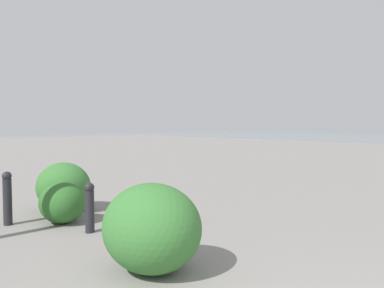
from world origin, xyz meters
TOP-DOWN VIEW (x-y plane):
  - bollard_near at (4.47, -1.17)m, footprint 0.13×0.13m
  - bollard_mid at (5.62, -0.55)m, footprint 0.13×0.13m
  - shrub_low at (5.89, -1.53)m, footprint 0.94×0.85m
  - shrub_round at (5.18, -1.14)m, footprint 0.70×0.63m
  - shrub_wide at (2.82, -0.88)m, footprint 1.02×0.92m

SIDE VIEW (x-z plane):
  - shrub_round at x=5.18m, z-range 0.00..0.60m
  - bollard_near at x=4.47m, z-range 0.02..0.68m
  - bollard_mid at x=5.62m, z-range 0.02..0.78m
  - shrub_low at x=5.89m, z-range 0.00..0.80m
  - shrub_wide at x=2.82m, z-range 0.00..0.87m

